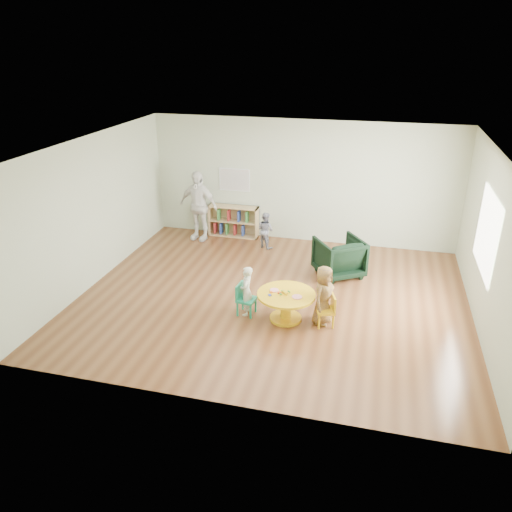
% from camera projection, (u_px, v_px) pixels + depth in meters
% --- Properties ---
extents(room, '(7.10, 7.00, 2.80)m').
position_uv_depth(room, '(275.00, 200.00, 8.46)').
color(room, brown).
rests_on(room, ground).
extents(activity_table, '(0.99, 0.99, 0.54)m').
position_uv_depth(activity_table, '(286.00, 302.00, 8.40)').
color(activity_table, yellow).
rests_on(activity_table, ground).
extents(kid_chair_left, '(0.34, 0.34, 0.57)m').
position_uv_depth(kid_chair_left, '(244.00, 298.00, 8.58)').
color(kid_chair_left, '#1A9167').
rests_on(kid_chair_left, ground).
extents(kid_chair_right, '(0.37, 0.37, 0.55)m').
position_uv_depth(kid_chair_right, '(328.00, 309.00, 8.25)').
color(kid_chair_right, yellow).
rests_on(kid_chair_right, ground).
extents(bookshelf, '(1.20, 0.30, 0.75)m').
position_uv_depth(bookshelf, '(233.00, 221.00, 11.98)').
color(bookshelf, tan).
rests_on(bookshelf, ground).
extents(alphabet_poster, '(0.74, 0.01, 0.54)m').
position_uv_depth(alphabet_poster, '(235.00, 180.00, 11.69)').
color(alphabet_poster, white).
rests_on(alphabet_poster, ground).
extents(armchair, '(1.18, 1.18, 0.78)m').
position_uv_depth(armchair, '(339.00, 257.00, 9.96)').
color(armchair, black).
rests_on(armchair, ground).
extents(child_left, '(0.23, 0.34, 0.89)m').
position_uv_depth(child_left, '(246.00, 291.00, 8.52)').
color(child_left, silver).
rests_on(child_left, ground).
extents(child_right, '(0.47, 0.58, 1.03)m').
position_uv_depth(child_right, '(323.00, 295.00, 8.23)').
color(child_right, gold).
rests_on(child_right, ground).
extents(toddler, '(0.51, 0.47, 0.83)m').
position_uv_depth(toddler, '(265.00, 230.00, 11.28)').
color(toddler, '#1A2242').
rests_on(toddler, ground).
extents(adult_caretaker, '(1.02, 0.56, 1.65)m').
position_uv_depth(adult_caretaker, '(198.00, 206.00, 11.60)').
color(adult_caretaker, white).
rests_on(adult_caretaker, ground).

